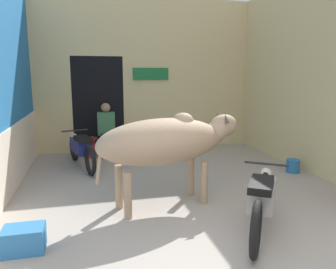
% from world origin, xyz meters
% --- Properties ---
extents(ground_plane, '(30.00, 30.00, 0.00)m').
position_xyz_m(ground_plane, '(0.00, 0.00, 0.00)').
color(ground_plane, '#9E9389').
extents(wall_back_with_doorway, '(5.50, 0.93, 3.83)m').
position_xyz_m(wall_back_with_doorway, '(-0.44, 5.83, 1.65)').
color(wall_back_with_doorway, '#D1BC84').
rests_on(wall_back_with_doorway, ground_plane).
extents(wall_right_with_door, '(0.22, 5.57, 3.83)m').
position_xyz_m(wall_right_with_door, '(2.84, 2.74, 1.89)').
color(wall_right_with_door, '#D1BC84').
rests_on(wall_right_with_door, ground_plane).
extents(cow, '(2.35, 1.12, 1.38)m').
position_xyz_m(cow, '(-0.37, 1.77, 0.97)').
color(cow, tan).
rests_on(cow, ground_plane).
extents(motorcycle_near, '(1.15, 1.63, 0.75)m').
position_xyz_m(motorcycle_near, '(0.56, 0.67, 0.43)').
color(motorcycle_near, black).
rests_on(motorcycle_near, ground_plane).
extents(motorcycle_far, '(0.71, 1.88, 0.73)m').
position_xyz_m(motorcycle_far, '(-1.65, 4.15, 0.41)').
color(motorcycle_far, black).
rests_on(motorcycle_far, ground_plane).
extents(shopkeeper_seated, '(0.40, 0.34, 1.27)m').
position_xyz_m(shopkeeper_seated, '(-1.07, 5.00, 0.68)').
color(shopkeeper_seated, '#282833').
rests_on(shopkeeper_seated, ground_plane).
extents(plastic_stool, '(0.38, 0.38, 0.46)m').
position_xyz_m(plastic_stool, '(-1.48, 5.03, 0.25)').
color(plastic_stool, red).
rests_on(plastic_stool, ground_plane).
extents(crate, '(0.44, 0.32, 0.28)m').
position_xyz_m(crate, '(-2.23, 0.86, 0.14)').
color(crate, teal).
rests_on(crate, ground_plane).
extents(bucket, '(0.26, 0.26, 0.26)m').
position_xyz_m(bucket, '(2.46, 2.78, 0.13)').
color(bucket, '#23669E').
rests_on(bucket, ground_plane).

